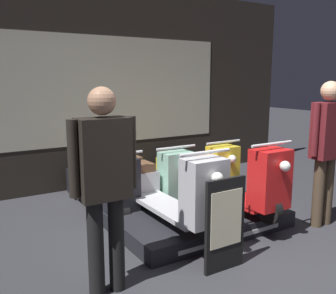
{
  "coord_description": "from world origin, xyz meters",
  "views": [
    {
      "loc": [
        -2.42,
        -2.2,
        1.74
      ],
      "look_at": [
        0.04,
        1.8,
        0.88
      ],
      "focal_mm": 40.0,
      "sensor_mm": 36.0,
      "label": 1
    }
  ],
  "objects": [
    {
      "name": "person_right_browsing",
      "position": [
        1.39,
        0.47,
        0.99
      ],
      "size": [
        0.53,
        0.22,
        1.71
      ],
      "color": "#473828",
      "rests_on": "ground_plane"
    },
    {
      "name": "price_sign_board",
      "position": [
        -0.31,
        0.25,
        0.44
      ],
      "size": [
        0.43,
        0.04,
        0.87
      ],
      "color": "black",
      "rests_on": "ground_plane"
    },
    {
      "name": "scooter_backrow_2",
      "position": [
        0.89,
        2.33,
        0.34
      ],
      "size": [
        0.57,
        1.77,
        0.89
      ],
      "color": "black",
      "rests_on": "ground_plane"
    },
    {
      "name": "display_platform",
      "position": [
        0.1,
        1.2,
        0.09
      ],
      "size": [
        1.96,
        1.21,
        0.19
      ],
      "color": "black",
      "rests_on": "ground_plane"
    },
    {
      "name": "shop_wall_back",
      "position": [
        0.0,
        3.51,
        1.6
      ],
      "size": [
        7.24,
        0.09,
        3.2
      ],
      "color": "#28231E",
      "rests_on": "ground_plane"
    },
    {
      "name": "scooter_backrow_0",
      "position": [
        -0.66,
        2.33,
        0.34
      ],
      "size": [
        0.57,
        1.77,
        0.89
      ],
      "color": "black",
      "rests_on": "ground_plane"
    },
    {
      "name": "scooter_display_left",
      "position": [
        -0.34,
        1.13,
        0.52
      ],
      "size": [
        0.57,
        1.77,
        0.89
      ],
      "color": "black",
      "rests_on": "display_platform"
    },
    {
      "name": "ground_plane",
      "position": [
        0.0,
        0.0,
        0.0
      ],
      "size": [
        30.0,
        30.0,
        0.0
      ],
      "primitive_type": "plane",
      "color": "#2D2D33"
    },
    {
      "name": "scooter_backrow_1",
      "position": [
        0.11,
        2.33,
        0.34
      ],
      "size": [
        0.57,
        1.77,
        0.89
      ],
      "color": "black",
      "rests_on": "ground_plane"
    },
    {
      "name": "scooter_display_right",
      "position": [
        0.54,
        1.13,
        0.52
      ],
      "size": [
        0.57,
        1.77,
        0.89
      ],
      "color": "black",
      "rests_on": "display_platform"
    },
    {
      "name": "person_left_browsing",
      "position": [
        -1.36,
        0.47,
        0.98
      ],
      "size": [
        0.56,
        0.22,
        1.68
      ],
      "color": "black",
      "rests_on": "ground_plane"
    }
  ]
}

